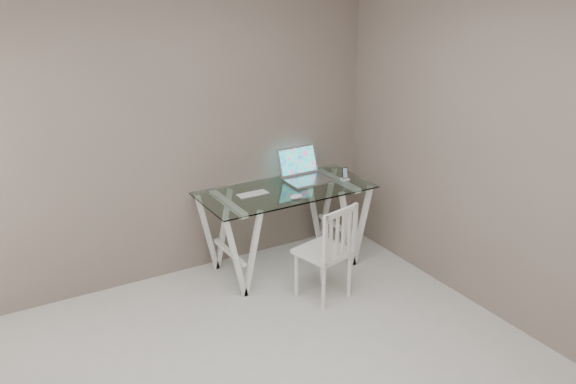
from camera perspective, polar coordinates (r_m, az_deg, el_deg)
name	(u,v)px	position (r m, az deg, el deg)	size (l,w,h in m)	color
room	(287,157)	(3.23, -0.13, 3.10)	(4.50, 4.52, 2.71)	beige
desk	(285,228)	(5.67, -0.23, -3.19)	(1.50, 0.70, 0.75)	silver
chair	(330,248)	(5.14, 3.73, -5.03)	(0.46, 0.46, 0.83)	silver
laptop	(304,172)	(5.77, 1.41, 1.79)	(0.40, 0.37, 0.27)	#B5B6BA
keyboard	(252,194)	(5.43, -3.18, -0.19)	(0.28, 0.12, 0.01)	silver
mouse	(296,196)	(5.33, 0.75, -0.40)	(0.11, 0.07, 0.04)	silver
phone_dock	(345,176)	(5.78, 5.10, 1.39)	(0.06, 0.06, 0.12)	white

